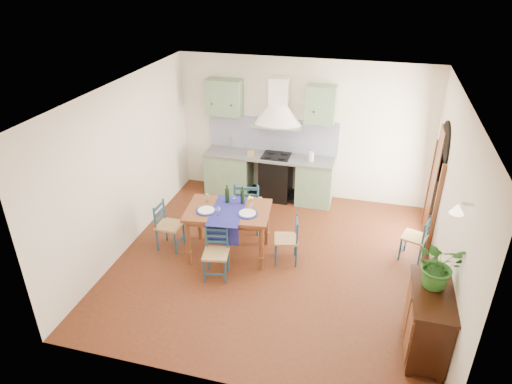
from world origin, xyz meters
TOP-DOWN VIEW (x-y plane):
  - floor at (0.00, 0.00)m, footprint 5.00×5.00m
  - back_wall at (-0.47, 2.29)m, footprint 5.00×0.96m
  - right_wall at (2.50, 0.28)m, footprint 0.26×5.00m
  - left_wall at (-2.50, 0.00)m, footprint 0.04×5.00m
  - ceiling at (0.00, 0.00)m, footprint 5.00×5.00m
  - dining_table at (-0.76, 0.03)m, footprint 1.43×1.10m
  - chair_near at (-0.76, -0.59)m, footprint 0.44×0.44m
  - chair_far at (-0.66, 0.82)m, footprint 0.53×0.53m
  - chair_left at (-1.81, -0.06)m, footprint 0.40×0.40m
  - chair_right at (0.23, 0.07)m, footprint 0.45×0.45m
  - chair_spare at (2.23, 0.66)m, footprint 0.47×0.47m
  - sideboard at (2.26, -1.37)m, footprint 0.50×1.05m
  - potted_plant at (2.27, -1.23)m, footprint 0.70×0.66m

SIDE VIEW (x-z plane):
  - floor at x=0.00m, z-range 0.00..0.00m
  - chair_spare at x=2.23m, z-range 0.01..0.81m
  - chair_right at x=0.23m, z-range 0.01..0.82m
  - chair_near at x=-0.76m, z-range 0.01..0.83m
  - chair_left at x=-1.81m, z-range 0.01..0.85m
  - sideboard at x=2.26m, z-range 0.04..0.98m
  - chair_far at x=-0.66m, z-range 0.02..1.02m
  - dining_table at x=-0.76m, z-range 0.17..1.33m
  - back_wall at x=-0.47m, z-range -0.35..2.45m
  - potted_plant at x=2.27m, z-range 0.94..1.54m
  - right_wall at x=2.50m, z-range -0.06..2.74m
  - left_wall at x=-2.50m, z-range 0.00..2.80m
  - ceiling at x=0.00m, z-range 2.80..2.81m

